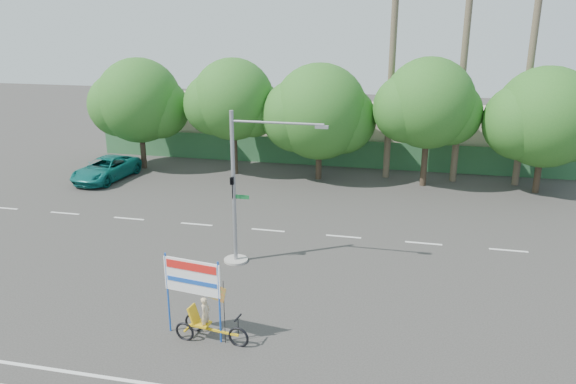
# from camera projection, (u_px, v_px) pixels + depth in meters

# --- Properties ---
(ground) EXTENTS (120.00, 120.00, 0.00)m
(ground) POSITION_uv_depth(u_px,v_px,m) (266.00, 310.00, 21.72)
(ground) COLOR #33302D
(ground) RESTS_ON ground
(fence) EXTENTS (38.00, 0.08, 2.00)m
(fence) POSITION_uv_depth(u_px,v_px,m) (340.00, 153.00, 41.37)
(fence) COLOR #336B3D
(fence) RESTS_ON ground
(building_left) EXTENTS (12.00, 8.00, 4.00)m
(building_left) POSITION_uv_depth(u_px,v_px,m) (229.00, 123.00, 47.31)
(building_left) COLOR beige
(building_left) RESTS_ON ground
(building_right) EXTENTS (14.00, 8.00, 3.60)m
(building_right) POSITION_uv_depth(u_px,v_px,m) (450.00, 135.00, 43.65)
(building_right) COLOR beige
(building_right) RESTS_ON ground
(tree_far_left) EXTENTS (7.14, 6.00, 7.96)m
(tree_far_left) POSITION_uv_depth(u_px,v_px,m) (139.00, 103.00, 39.87)
(tree_far_left) COLOR #473828
(tree_far_left) RESTS_ON ground
(tree_left) EXTENTS (6.66, 5.60, 8.07)m
(tree_left) POSITION_uv_depth(u_px,v_px,m) (232.00, 102.00, 38.33)
(tree_left) COLOR #473828
(tree_left) RESTS_ON ground
(tree_center) EXTENTS (7.62, 6.40, 7.85)m
(tree_center) POSITION_uv_depth(u_px,v_px,m) (319.00, 114.00, 37.27)
(tree_center) COLOR #473828
(tree_center) RESTS_ON ground
(tree_right) EXTENTS (6.90, 5.80, 8.36)m
(tree_right) POSITION_uv_depth(u_px,v_px,m) (428.00, 106.00, 35.59)
(tree_right) COLOR #473828
(tree_right) RESTS_ON ground
(tree_far_right) EXTENTS (7.38, 6.20, 7.94)m
(tree_far_right) POSITION_uv_depth(u_px,v_px,m) (544.00, 120.00, 34.32)
(tree_far_right) COLOR #473828
(tree_far_right) RESTS_ON ground
(palm_tall) EXTENTS (3.73, 3.79, 17.45)m
(palm_tall) POSITION_uv_depth(u_px,v_px,m) (468.00, 20.00, 34.94)
(palm_tall) COLOR #70604C
(palm_tall) RESTS_ON ground
(palm_mid) EXTENTS (3.73, 3.79, 15.45)m
(palm_mid) POSITION_uv_depth(u_px,v_px,m) (534.00, 39.00, 34.44)
(palm_mid) COLOR #70604C
(palm_mid) RESTS_ON ground
(palm_short) EXTENTS (3.73, 3.79, 14.45)m
(palm_short) POSITION_uv_depth(u_px,v_px,m) (393.00, 46.00, 36.37)
(palm_short) COLOR #70604C
(palm_short) RESTS_ON ground
(traffic_signal) EXTENTS (4.72, 1.10, 7.00)m
(traffic_signal) POSITION_uv_depth(u_px,v_px,m) (240.00, 202.00, 24.97)
(traffic_signal) COLOR gray
(traffic_signal) RESTS_ON ground
(trike_billboard) EXTENTS (3.15, 0.94, 3.11)m
(trike_billboard) POSITION_uv_depth(u_px,v_px,m) (201.00, 306.00, 19.46)
(trike_billboard) COLOR black
(trike_billboard) RESTS_ON ground
(pickup_truck) EXTENTS (3.10, 5.72, 1.52)m
(pickup_truck) POSITION_uv_depth(u_px,v_px,m) (106.00, 169.00, 38.19)
(pickup_truck) COLOR #0E6761
(pickup_truck) RESTS_ON ground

